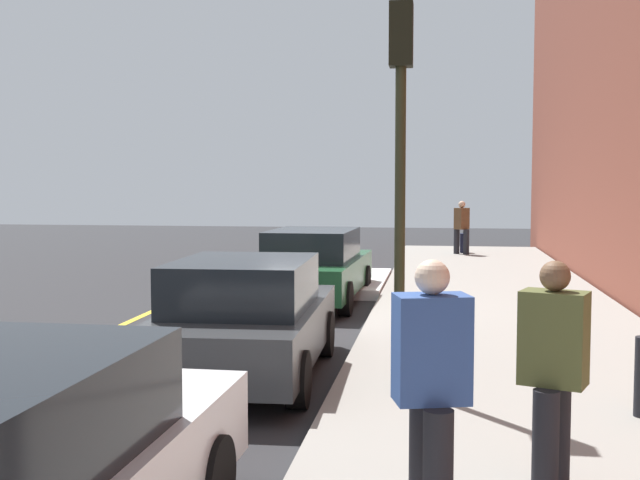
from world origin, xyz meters
TOP-DOWN VIEW (x-y plane):
  - ground_plane at (0.00, 0.00)m, footprint 56.00×56.00m
  - sidewalk at (0.00, -3.30)m, footprint 28.00×4.60m
  - lane_stripe_centre at (0.00, 3.20)m, footprint 28.00×0.14m
  - snow_bank_curb at (3.38, -0.70)m, footprint 4.28×0.56m
  - parked_car_charcoal at (-5.50, 0.19)m, footprint 4.29×2.00m
  - parked_car_green at (0.73, 0.30)m, footprint 4.64×2.00m
  - pedestrian_brown_coat at (10.79, -2.91)m, footprint 0.54×0.51m
  - pedestrian_blue_coat at (-9.85, -2.14)m, footprint 0.58×0.55m
  - pedestrian_olive_coat at (-9.14, -3.03)m, footprint 0.55×0.54m
  - traffic_light_pole at (-6.14, -1.75)m, footprint 0.35×0.26m
  - rolling_suitcase at (11.33, -2.99)m, footprint 0.34×0.22m

SIDE VIEW (x-z plane):
  - ground_plane at x=0.00m, z-range 0.00..0.00m
  - lane_stripe_centre at x=0.00m, z-range 0.00..0.01m
  - sidewalk at x=0.00m, z-range 0.00..0.15m
  - snow_bank_curb at x=3.38m, z-range 0.00..0.22m
  - rolling_suitcase at x=11.33m, z-range -0.03..0.96m
  - parked_car_charcoal at x=-5.50m, z-range 0.00..1.51m
  - parked_car_green at x=0.73m, z-range 0.00..1.51m
  - pedestrian_brown_coat at x=10.79m, z-range 0.21..1.91m
  - pedestrian_olive_coat at x=-9.14m, z-range 0.21..1.95m
  - pedestrian_blue_coat at x=-9.85m, z-range 0.21..2.01m
  - traffic_light_pole at x=-6.14m, z-range 0.91..5.20m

